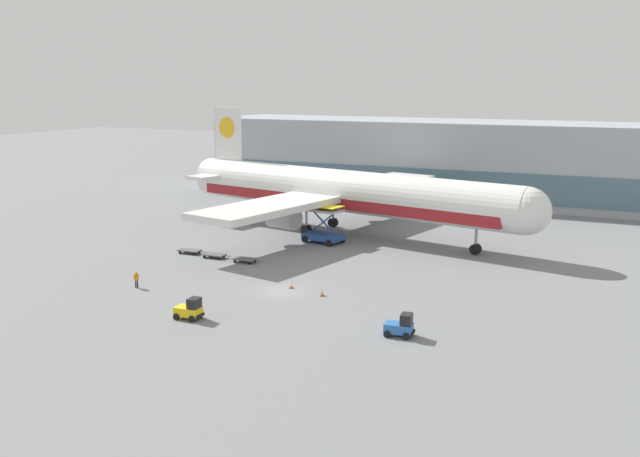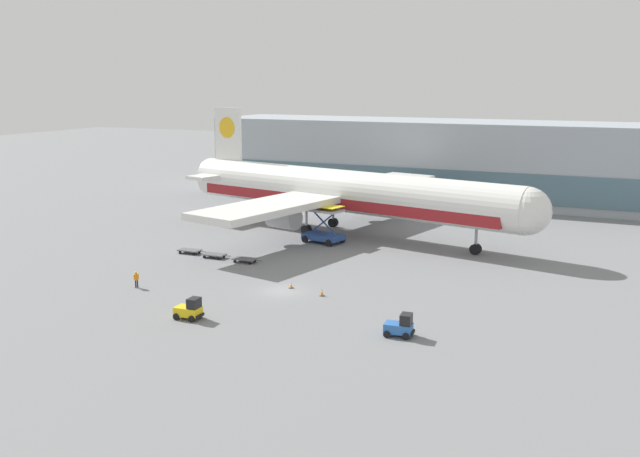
{
  "view_description": "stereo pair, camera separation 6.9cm",
  "coord_description": "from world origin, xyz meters",
  "px_view_note": "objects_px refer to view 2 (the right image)",
  "views": [
    {
      "loc": [
        32.51,
        -61.78,
        20.94
      ],
      "look_at": [
        -1.45,
        12.63,
        4.0
      ],
      "focal_mm": 40.0,
      "sensor_mm": 36.0,
      "label": 1
    },
    {
      "loc": [
        32.57,
        -61.75,
        20.94
      ],
      "look_at": [
        -1.45,
        12.63,
        4.0
      ],
      "focal_mm": 40.0,
      "sensor_mm": 36.0,
      "label": 2
    }
  ],
  "objects_px": {
    "baggage_tug_mid": "(400,326)",
    "baggage_dolly_third": "(245,259)",
    "ground_crew_near": "(136,278)",
    "traffic_cone_near": "(322,292)",
    "baggage_dolly_lead": "(190,250)",
    "airplane_main": "(340,192)",
    "scissor_lift_loader": "(323,228)",
    "baggage_tug_foreground": "(190,310)",
    "traffic_cone_far": "(291,285)",
    "baggage_dolly_second": "(214,255)"
  },
  "relations": [
    {
      "from": "airplane_main",
      "to": "baggage_tug_foreground",
      "type": "relative_size",
      "value": 22.78
    },
    {
      "from": "baggage_tug_foreground",
      "to": "baggage_tug_mid",
      "type": "relative_size",
      "value": 0.97
    },
    {
      "from": "baggage_dolly_lead",
      "to": "ground_crew_near",
      "type": "xyz_separation_m",
      "value": [
        3.67,
        -14.78,
        0.63
      ]
    },
    {
      "from": "baggage_dolly_second",
      "to": "traffic_cone_far",
      "type": "bearing_deg",
      "value": -29.65
    },
    {
      "from": "ground_crew_near",
      "to": "traffic_cone_near",
      "type": "distance_m",
      "value": 19.39
    },
    {
      "from": "baggage_tug_foreground",
      "to": "baggage_dolly_second",
      "type": "height_order",
      "value": "baggage_tug_foreground"
    },
    {
      "from": "scissor_lift_loader",
      "to": "ground_crew_near",
      "type": "height_order",
      "value": "scissor_lift_loader"
    },
    {
      "from": "baggage_dolly_second",
      "to": "ground_crew_near",
      "type": "bearing_deg",
      "value": -92.9
    },
    {
      "from": "baggage_dolly_second",
      "to": "baggage_dolly_third",
      "type": "bearing_deg",
      "value": -5.91
    },
    {
      "from": "baggage_tug_mid",
      "to": "traffic_cone_far",
      "type": "bearing_deg",
      "value": 142.95
    },
    {
      "from": "baggage_dolly_lead",
      "to": "baggage_dolly_second",
      "type": "height_order",
      "value": "same"
    },
    {
      "from": "baggage_tug_mid",
      "to": "baggage_dolly_lead",
      "type": "relative_size",
      "value": 0.7
    },
    {
      "from": "baggage_dolly_lead",
      "to": "traffic_cone_near",
      "type": "height_order",
      "value": "traffic_cone_near"
    },
    {
      "from": "traffic_cone_near",
      "to": "scissor_lift_loader",
      "type": "bearing_deg",
      "value": 113.95
    },
    {
      "from": "baggage_tug_foreground",
      "to": "traffic_cone_near",
      "type": "xyz_separation_m",
      "value": [
        7.9,
        11.29,
        -0.5
      ]
    },
    {
      "from": "scissor_lift_loader",
      "to": "traffic_cone_far",
      "type": "height_order",
      "value": "scissor_lift_loader"
    },
    {
      "from": "baggage_dolly_lead",
      "to": "baggage_dolly_second",
      "type": "xyz_separation_m",
      "value": [
        4.0,
        -0.65,
        0.0
      ]
    },
    {
      "from": "airplane_main",
      "to": "ground_crew_near",
      "type": "xyz_separation_m",
      "value": [
        -8.56,
        -33.42,
        -4.82
      ]
    },
    {
      "from": "airplane_main",
      "to": "scissor_lift_loader",
      "type": "height_order",
      "value": "airplane_main"
    },
    {
      "from": "baggage_dolly_lead",
      "to": "traffic_cone_far",
      "type": "xyz_separation_m",
      "value": [
        18.27,
        -8.27,
        -0.08
      ]
    },
    {
      "from": "scissor_lift_loader",
      "to": "baggage_tug_foreground",
      "type": "distance_m",
      "value": 33.33
    },
    {
      "from": "baggage_tug_foreground",
      "to": "ground_crew_near",
      "type": "relative_size",
      "value": 1.46
    },
    {
      "from": "scissor_lift_loader",
      "to": "baggage_dolly_lead",
      "type": "bearing_deg",
      "value": -122.89
    },
    {
      "from": "airplane_main",
      "to": "baggage_dolly_second",
      "type": "distance_m",
      "value": 21.67
    },
    {
      "from": "baggage_tug_mid",
      "to": "baggage_dolly_third",
      "type": "distance_m",
      "value": 29.33
    },
    {
      "from": "ground_crew_near",
      "to": "traffic_cone_near",
      "type": "relative_size",
      "value": 2.25
    },
    {
      "from": "baggage_dolly_third",
      "to": "traffic_cone_far",
      "type": "bearing_deg",
      "value": -38.19
    },
    {
      "from": "scissor_lift_loader",
      "to": "baggage_dolly_lead",
      "type": "height_order",
      "value": "scissor_lift_loader"
    },
    {
      "from": "baggage_dolly_lead",
      "to": "baggage_tug_foreground",
      "type": "bearing_deg",
      "value": -56.78
    },
    {
      "from": "baggage_tug_foreground",
      "to": "ground_crew_near",
      "type": "distance_m",
      "value": 12.26
    },
    {
      "from": "baggage_dolly_lead",
      "to": "airplane_main",
      "type": "bearing_deg",
      "value": 55.16
    },
    {
      "from": "traffic_cone_near",
      "to": "traffic_cone_far",
      "type": "height_order",
      "value": "traffic_cone_near"
    },
    {
      "from": "baggage_dolly_second",
      "to": "baggage_dolly_lead",
      "type": "bearing_deg",
      "value": 169.23
    },
    {
      "from": "scissor_lift_loader",
      "to": "ground_crew_near",
      "type": "bearing_deg",
      "value": -95.87
    },
    {
      "from": "scissor_lift_loader",
      "to": "ground_crew_near",
      "type": "relative_size",
      "value": 3.3
    },
    {
      "from": "scissor_lift_loader",
      "to": "traffic_cone_far",
      "type": "bearing_deg",
      "value": -62.48
    },
    {
      "from": "baggage_tug_foreground",
      "to": "ground_crew_near",
      "type": "bearing_deg",
      "value": 148.34
    },
    {
      "from": "baggage_tug_foreground",
      "to": "baggage_dolly_third",
      "type": "xyz_separation_m",
      "value": [
        -5.91,
        19.74,
        -0.49
      ]
    },
    {
      "from": "airplane_main",
      "to": "ground_crew_near",
      "type": "height_order",
      "value": "airplane_main"
    },
    {
      "from": "airplane_main",
      "to": "ground_crew_near",
      "type": "bearing_deg",
      "value": -92.25
    },
    {
      "from": "ground_crew_near",
      "to": "traffic_cone_far",
      "type": "xyz_separation_m",
      "value": [
        14.6,
        6.52,
        -0.7
      ]
    },
    {
      "from": "airplane_main",
      "to": "baggage_dolly_third",
      "type": "relative_size",
      "value": 15.42
    },
    {
      "from": "baggage_dolly_lead",
      "to": "scissor_lift_loader",
      "type": "bearing_deg",
      "value": 43.44
    },
    {
      "from": "traffic_cone_near",
      "to": "airplane_main",
      "type": "bearing_deg",
      "value": 109.73
    },
    {
      "from": "baggage_dolly_second",
      "to": "ground_crew_near",
      "type": "relative_size",
      "value": 2.15
    },
    {
      "from": "baggage_tug_mid",
      "to": "traffic_cone_near",
      "type": "distance_m",
      "value": 13.16
    },
    {
      "from": "baggage_dolly_lead",
      "to": "traffic_cone_far",
      "type": "distance_m",
      "value": 20.05
    },
    {
      "from": "baggage_tug_mid",
      "to": "traffic_cone_far",
      "type": "height_order",
      "value": "baggage_tug_mid"
    },
    {
      "from": "airplane_main",
      "to": "baggage_tug_mid",
      "type": "relative_size",
      "value": 22.18
    },
    {
      "from": "airplane_main",
      "to": "baggage_tug_mid",
      "type": "xyz_separation_m",
      "value": [
        20.76,
        -35.74,
        -4.96
      ]
    }
  ]
}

